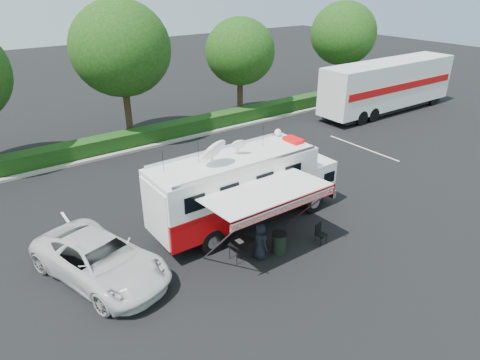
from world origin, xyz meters
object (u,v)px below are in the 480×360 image
at_px(white_suv, 103,277).
at_px(semi_trailer, 388,86).
at_px(command_truck, 245,187).
at_px(trash_bin, 279,243).
at_px(folding_table, 241,242).

height_order(white_suv, semi_trailer, semi_trailer).
distance_m(command_truck, trash_bin, 2.95).
bearing_deg(semi_trailer, trash_bin, -153.21).
distance_m(command_truck, folding_table, 2.88).
height_order(trash_bin, semi_trailer, semi_trailer).
xyz_separation_m(command_truck, white_suv, (-6.50, -0.05, -1.80)).
relative_size(white_suv, trash_bin, 6.37).
height_order(command_truck, folding_table, command_truck).
bearing_deg(folding_table, semi_trailer, 23.95).
bearing_deg(trash_bin, white_suv, 157.70).
distance_m(folding_table, semi_trailer, 23.18).
bearing_deg(command_truck, semi_trailer, 20.66).
height_order(folding_table, trash_bin, trash_bin).
bearing_deg(white_suv, semi_trailer, -1.40).
relative_size(command_truck, folding_table, 7.97).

